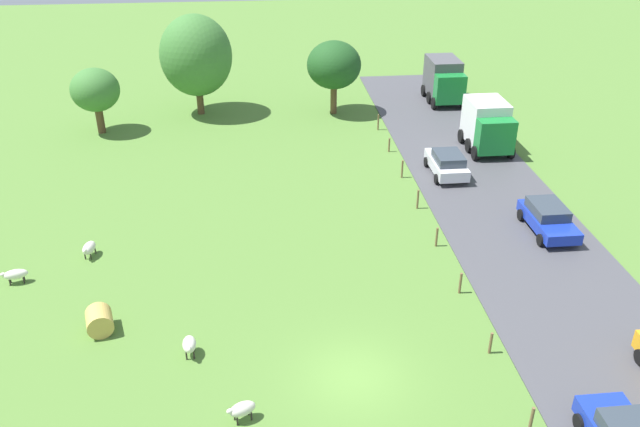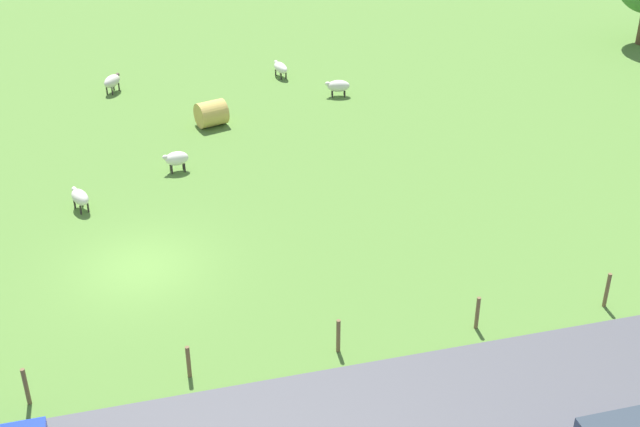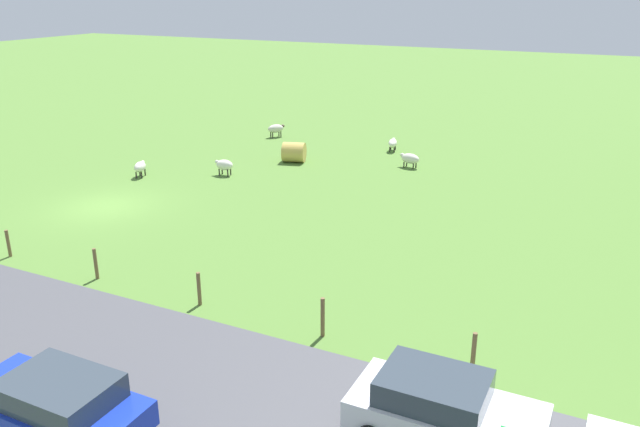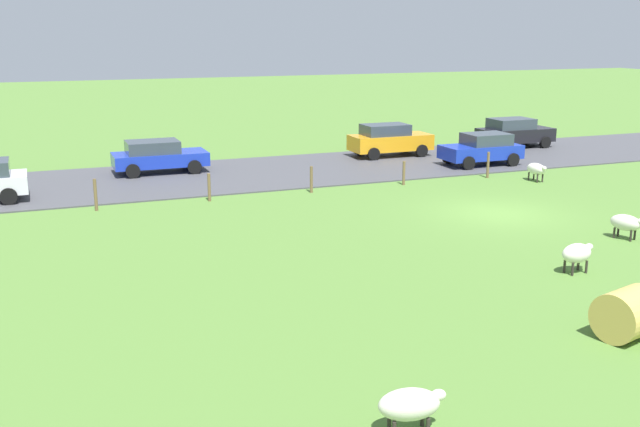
% 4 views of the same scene
% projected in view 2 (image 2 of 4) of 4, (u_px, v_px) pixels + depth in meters
% --- Properties ---
extents(ground_plane, '(160.00, 160.00, 0.00)m').
position_uv_depth(ground_plane, '(141.00, 267.00, 28.72)').
color(ground_plane, '#517A33').
extents(sheep_0, '(0.61, 1.05, 0.83)m').
position_uv_depth(sheep_0, '(176.00, 159.00, 34.25)').
color(sheep_0, silver).
rests_on(sheep_0, ground_plane).
extents(sheep_1, '(1.26, 0.73, 0.74)m').
position_uv_depth(sheep_1, '(280.00, 68.00, 42.85)').
color(sheep_1, silver).
rests_on(sheep_1, ground_plane).
extents(sheep_2, '(1.19, 1.06, 0.84)m').
position_uv_depth(sheep_2, '(112.00, 81.00, 41.16)').
color(sheep_2, beige).
rests_on(sheep_2, ground_plane).
extents(sheep_4, '(0.74, 1.21, 0.78)m').
position_uv_depth(sheep_4, '(338.00, 86.00, 40.79)').
color(sheep_4, silver).
rests_on(sheep_4, ground_plane).
extents(sheep_5, '(1.14, 0.84, 0.80)m').
position_uv_depth(sheep_5, '(80.00, 197.00, 31.66)').
color(sheep_5, silver).
rests_on(sheep_5, ground_plane).
extents(hay_bale_0, '(1.40, 1.48, 1.11)m').
position_uv_depth(hay_bale_0, '(211.00, 114.00, 37.97)').
color(hay_bale_0, tan).
rests_on(hay_bale_0, ground_plane).
extents(fence_post_0, '(0.12, 0.12, 1.17)m').
position_uv_depth(fence_post_0, '(26.00, 387.00, 22.87)').
color(fence_post_0, brown).
rests_on(fence_post_0, ground_plane).
extents(fence_post_1, '(0.12, 0.12, 1.03)m').
position_uv_depth(fence_post_1, '(188.00, 362.00, 23.84)').
color(fence_post_1, brown).
rests_on(fence_post_1, ground_plane).
extents(fence_post_2, '(0.12, 0.12, 1.10)m').
position_uv_depth(fence_post_2, '(338.00, 336.00, 24.75)').
color(fence_post_2, brown).
rests_on(fence_post_2, ground_plane).
extents(fence_post_3, '(0.12, 0.12, 1.10)m').
position_uv_depth(fence_post_3, '(477.00, 313.00, 25.68)').
color(fence_post_3, brown).
rests_on(fence_post_3, ground_plane).
extents(fence_post_4, '(0.12, 0.12, 1.19)m').
position_uv_depth(fence_post_4, '(607.00, 290.00, 26.58)').
color(fence_post_4, brown).
rests_on(fence_post_4, ground_plane).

